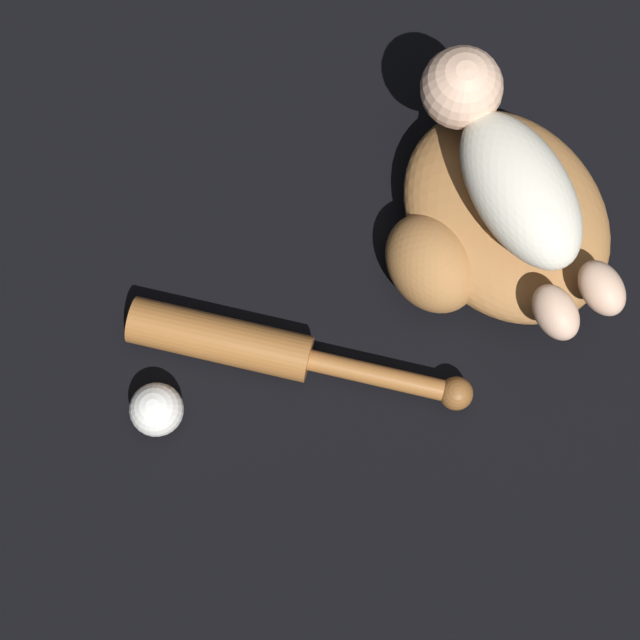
% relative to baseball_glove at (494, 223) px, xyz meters
% --- Properties ---
extents(ground_plane, '(6.00, 6.00, 0.00)m').
position_rel_baseball_glove_xyz_m(ground_plane, '(0.05, -0.04, -0.05)').
color(ground_plane, black).
extents(baseball_glove, '(0.37, 0.35, 0.11)m').
position_rel_baseball_glove_xyz_m(baseball_glove, '(0.00, 0.00, 0.00)').
color(baseball_glove, '#A8703D').
rests_on(baseball_glove, ground).
extents(baby_figure, '(0.37, 0.24, 0.10)m').
position_rel_baseball_glove_xyz_m(baby_figure, '(0.02, -0.03, 0.10)').
color(baby_figure, silver).
rests_on(baby_figure, baseball_glove).
extents(baseball_bat, '(0.42, 0.23, 0.06)m').
position_rel_baseball_glove_xyz_m(baseball_bat, '(0.14, 0.31, -0.02)').
color(baseball_bat, '#9E602D').
rests_on(baseball_bat, ground).
extents(baseball, '(0.07, 0.07, 0.07)m').
position_rel_baseball_glove_xyz_m(baseball, '(0.19, 0.45, -0.02)').
color(baseball, white).
rests_on(baseball, ground).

